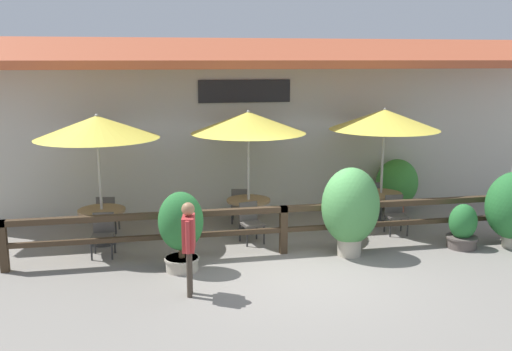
# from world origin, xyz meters

# --- Properties ---
(ground_plane) EXTENTS (60.00, 60.00, 0.00)m
(ground_plane) POSITION_xyz_m (0.00, 0.00, 0.00)
(ground_plane) COLOR gray
(building_facade) EXTENTS (14.28, 1.49, 4.23)m
(building_facade) POSITION_xyz_m (-0.00, 4.10, 2.17)
(building_facade) COLOR #BCB7A8
(building_facade) RESTS_ON ground
(patio_railing) EXTENTS (10.40, 0.14, 0.95)m
(patio_railing) POSITION_xyz_m (0.00, 1.05, 0.70)
(patio_railing) COLOR #3D2D1E
(patio_railing) RESTS_ON ground
(patio_umbrella_near) EXTENTS (2.46, 2.46, 2.68)m
(patio_umbrella_near) POSITION_xyz_m (-3.50, 2.35, 2.41)
(patio_umbrella_near) COLOR #B7B2A8
(patio_umbrella_near) RESTS_ON ground
(dining_table_near) EXTENTS (0.96, 0.96, 0.73)m
(dining_table_near) POSITION_xyz_m (-3.50, 2.35, 0.59)
(dining_table_near) COLOR olive
(dining_table_near) RESTS_ON ground
(chair_near_streetside) EXTENTS (0.46, 0.46, 0.83)m
(chair_near_streetside) POSITION_xyz_m (-3.44, 1.59, 0.46)
(chair_near_streetside) COLOR #514C47
(chair_near_streetside) RESTS_ON ground
(chair_near_wallside) EXTENTS (0.48, 0.48, 0.83)m
(chair_near_wallside) POSITION_xyz_m (-3.45, 3.11, 0.46)
(chair_near_wallside) COLOR #514C47
(chair_near_wallside) RESTS_ON ground
(patio_umbrella_middle) EXTENTS (2.46, 2.46, 2.68)m
(patio_umbrella_middle) POSITION_xyz_m (-0.41, 2.58, 2.41)
(patio_umbrella_middle) COLOR #B7B2A8
(patio_umbrella_middle) RESTS_ON ground
(dining_table_middle) EXTENTS (0.96, 0.96, 0.73)m
(dining_table_middle) POSITION_xyz_m (-0.41, 2.58, 0.59)
(dining_table_middle) COLOR olive
(dining_table_middle) RESTS_ON ground
(chair_middle_streetside) EXTENTS (0.50, 0.50, 0.83)m
(chair_middle_streetside) POSITION_xyz_m (-0.50, 1.86, 0.46)
(chair_middle_streetside) COLOR #514C47
(chair_middle_streetside) RESTS_ON ground
(chair_middle_wallside) EXTENTS (0.50, 0.50, 0.83)m
(chair_middle_wallside) POSITION_xyz_m (-0.47, 3.30, 0.46)
(chair_middle_wallside) COLOR #514C47
(chair_middle_wallside) RESTS_ON ground
(patio_umbrella_far) EXTENTS (2.46, 2.46, 2.68)m
(patio_umbrella_far) POSITION_xyz_m (2.68, 2.60, 2.41)
(patio_umbrella_far) COLOR #B7B2A8
(patio_umbrella_far) RESTS_ON ground
(dining_table_far) EXTENTS (0.96, 0.96, 0.73)m
(dining_table_far) POSITION_xyz_m (2.68, 2.60, 0.59)
(dining_table_far) COLOR olive
(dining_table_far) RESTS_ON ground
(chair_far_streetside) EXTENTS (0.45, 0.45, 0.83)m
(chair_far_streetside) POSITION_xyz_m (2.71, 1.85, 0.46)
(chair_far_streetside) COLOR #514C47
(chair_far_streetside) RESTS_ON ground
(chair_far_wallside) EXTENTS (0.47, 0.47, 0.83)m
(chair_far_wallside) POSITION_xyz_m (2.72, 3.35, 0.46)
(chair_far_wallside) COLOR #514C47
(chair_far_wallside) RESTS_ON ground
(potted_plant_broad_leaf) EXTENTS (1.12, 1.01, 1.73)m
(potted_plant_broad_leaf) POSITION_xyz_m (1.23, 0.70, 0.95)
(potted_plant_broad_leaf) COLOR #B7AD99
(potted_plant_broad_leaf) RESTS_ON ground
(potted_plant_tall_tropical) EXTENTS (0.80, 0.72, 1.45)m
(potted_plant_tall_tropical) POSITION_xyz_m (-2.02, 0.51, 0.81)
(potted_plant_tall_tropical) COLOR #B7AD99
(potted_plant_tall_tropical) RESTS_ON ground
(potted_plant_corner_fern) EXTENTS (0.62, 0.62, 0.90)m
(potted_plant_corner_fern) POSITION_xyz_m (3.62, 0.68, 0.42)
(potted_plant_corner_fern) COLOR #564C47
(potted_plant_corner_fern) RESTS_ON ground
(potted_plant_small_flowering) EXTENTS (1.04, 0.94, 1.32)m
(potted_plant_small_flowering) POSITION_xyz_m (3.52, 3.55, 0.71)
(potted_plant_small_flowering) COLOR #9E4C33
(potted_plant_small_flowering) RESTS_ON ground
(pedestrian) EXTENTS (0.25, 0.54, 1.54)m
(pedestrian) POSITION_xyz_m (-1.96, -0.63, 0.99)
(pedestrian) COLOR #42382D
(pedestrian) RESTS_ON ground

